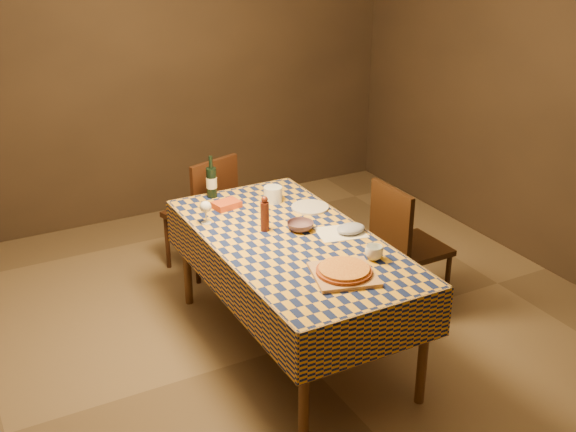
# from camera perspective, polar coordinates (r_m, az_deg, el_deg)

# --- Properties ---
(room) EXTENTS (5.00, 5.10, 2.70)m
(room) POSITION_cam_1_polar(r_m,az_deg,el_deg) (4.11, 0.33, 5.49)
(room) COLOR brown
(room) RESTS_ON ground
(dining_table) EXTENTS (0.94, 1.84, 0.77)m
(dining_table) POSITION_cam_1_polar(r_m,az_deg,el_deg) (4.37, 0.31, -2.71)
(dining_table) COLOR brown
(dining_table) RESTS_ON ground
(cutting_board) EXTENTS (0.41, 0.41, 0.02)m
(cutting_board) POSITION_cam_1_polar(r_m,az_deg,el_deg) (3.92, 4.43, -4.61)
(cutting_board) COLOR tan
(cutting_board) RESTS_ON dining_table
(pizza) EXTENTS (0.35, 0.35, 0.03)m
(pizza) POSITION_cam_1_polar(r_m,az_deg,el_deg) (3.91, 4.44, -4.29)
(pizza) COLOR #8D3B17
(pizza) RESTS_ON cutting_board
(pepper_mill) EXTENTS (0.07, 0.07, 0.23)m
(pepper_mill) POSITION_cam_1_polar(r_m,az_deg,el_deg) (4.40, -1.85, 0.11)
(pepper_mill) COLOR #4A1B11
(pepper_mill) RESTS_ON dining_table
(bowl) EXTENTS (0.18, 0.18, 0.05)m
(bowl) POSITION_cam_1_polar(r_m,az_deg,el_deg) (4.44, 0.98, -0.80)
(bowl) COLOR #5A404C
(bowl) RESTS_ON dining_table
(wine_glass) EXTENTS (0.07, 0.07, 0.15)m
(wine_glass) POSITION_cam_1_polar(r_m,az_deg,el_deg) (4.52, -6.53, 0.66)
(wine_glass) COLOR white
(wine_glass) RESTS_ON dining_table
(wine_bottle) EXTENTS (0.07, 0.07, 0.29)m
(wine_bottle) POSITION_cam_1_polar(r_m,az_deg,el_deg) (4.93, -6.06, 2.71)
(wine_bottle) COLOR black
(wine_bottle) RESTS_ON dining_table
(deli_tub) EXTENTS (0.15, 0.15, 0.10)m
(deli_tub) POSITION_cam_1_polar(r_m,az_deg,el_deg) (4.84, -1.19, 1.73)
(deli_tub) COLOR white
(deli_tub) RESTS_ON dining_table
(takeout_container) EXTENTS (0.19, 0.15, 0.04)m
(takeout_container) POSITION_cam_1_polar(r_m,az_deg,el_deg) (4.77, -4.88, 0.91)
(takeout_container) COLOR #C44619
(takeout_container) RESTS_ON dining_table
(white_plate) EXTENTS (0.28, 0.28, 0.01)m
(white_plate) POSITION_cam_1_polar(r_m,az_deg,el_deg) (4.75, 1.75, 0.70)
(white_plate) COLOR silver
(white_plate) RESTS_ON dining_table
(tumbler) EXTENTS (0.13, 0.13, 0.08)m
(tumbler) POSITION_cam_1_polar(r_m,az_deg,el_deg) (4.10, 6.81, -2.90)
(tumbler) COLOR white
(tumbler) RESTS_ON dining_table
(flour_patch) EXTENTS (0.33, 0.28, 0.00)m
(flour_patch) POSITION_cam_1_polar(r_m,az_deg,el_deg) (4.42, 4.22, -1.32)
(flour_patch) COLOR white
(flour_patch) RESTS_ON dining_table
(flour_bag) EXTENTS (0.21, 0.17, 0.05)m
(flour_bag) POSITION_cam_1_polar(r_m,az_deg,el_deg) (4.42, 4.98, -1.00)
(flour_bag) COLOR #99A3C4
(flour_bag) RESTS_ON dining_table
(chair_far) EXTENTS (0.53, 0.54, 0.93)m
(chair_far) POSITION_cam_1_polar(r_m,az_deg,el_deg) (5.41, -6.52, 0.60)
(chair_far) COLOR black
(chair_far) RESTS_ON ground
(chair_right) EXTENTS (0.44, 0.43, 0.93)m
(chair_right) POSITION_cam_1_polar(r_m,az_deg,el_deg) (4.93, 9.09, -1.97)
(chair_right) COLOR black
(chair_right) RESTS_ON ground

